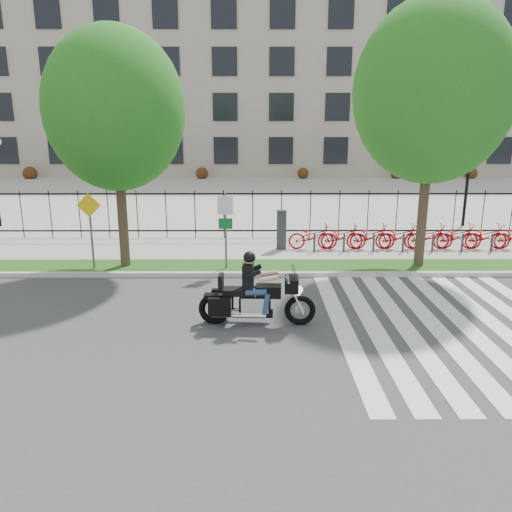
{
  "coord_description": "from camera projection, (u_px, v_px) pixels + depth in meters",
  "views": [
    {
      "loc": [
        0.06,
        -11.29,
        4.73
      ],
      "look_at": [
        0.11,
        3.0,
        0.98
      ],
      "focal_mm": 35.0,
      "sensor_mm": 36.0,
      "label": 1
    }
  ],
  "objects": [
    {
      "name": "ground",
      "position": [
        252.0,
        326.0,
        12.12
      ],
      "size": [
        120.0,
        120.0,
        0.0
      ],
      "primitive_type": "plane",
      "color": "#3C3C3E",
      "rests_on": "ground"
    },
    {
      "name": "motorcycle_rider",
      "position": [
        256.0,
        295.0,
        12.07
      ],
      "size": [
        2.87,
        0.86,
        2.21
      ],
      "color": "black",
      "rests_on": "ground"
    },
    {
      "name": "curb",
      "position": [
        252.0,
        274.0,
        16.07
      ],
      "size": [
        60.0,
        0.2,
        0.15
      ],
      "primitive_type": "cube",
      "color": "#BAB7AF",
      "rests_on": "ground"
    },
    {
      "name": "lamp_post_right",
      "position": [
        470.0,
        159.0,
        22.95
      ],
      "size": [
        1.06,
        0.7,
        4.25
      ],
      "color": "black",
      "rests_on": "ground"
    },
    {
      "name": "crosswalk_stripes",
      "position": [
        450.0,
        326.0,
        12.14
      ],
      "size": [
        5.7,
        8.0,
        0.01
      ],
      "primitive_type": null,
      "color": "silver",
      "rests_on": "ground"
    },
    {
      "name": "iron_fence",
      "position": [
        253.0,
        214.0,
        20.72
      ],
      "size": [
        30.0,
        0.06,
        2.0
      ],
      "primitive_type": null,
      "color": "black",
      "rests_on": "sidewalk"
    },
    {
      "name": "grass_verge",
      "position": [
        252.0,
        267.0,
        16.89
      ],
      "size": [
        60.0,
        1.5,
        0.15
      ],
      "primitive_type": "cube",
      "color": "#214B12",
      "rests_on": "ground"
    },
    {
      "name": "plaza",
      "position": [
        253.0,
        192.0,
        36.29
      ],
      "size": [
        80.0,
        34.0,
        0.1
      ],
      "primitive_type": "cube",
      "color": "#A29F97",
      "rests_on": "ground"
    },
    {
      "name": "sidewalk",
      "position": [
        253.0,
        249.0,
        19.31
      ],
      "size": [
        60.0,
        3.5,
        0.15
      ],
      "primitive_type": "cube",
      "color": "#A29F97",
      "rests_on": "ground"
    },
    {
      "name": "office_building",
      "position": [
        253.0,
        74.0,
        53.03
      ],
      "size": [
        60.0,
        21.9,
        20.15
      ],
      "color": "gray",
      "rests_on": "ground"
    },
    {
      "name": "sign_pole_warning",
      "position": [
        90.0,
        221.0,
        16.09
      ],
      "size": [
        0.78,
        0.09,
        2.49
      ],
      "color": "#59595B",
      "rests_on": "grass_verge"
    },
    {
      "name": "sign_pole_regulatory",
      "position": [
        226.0,
        221.0,
        16.1
      ],
      "size": [
        0.5,
        0.09,
        2.5
      ],
      "color": "#59595B",
      "rests_on": "grass_verge"
    },
    {
      "name": "street_tree_2",
      "position": [
        433.0,
        92.0,
        15.47
      ],
      "size": [
        4.96,
        4.96,
        8.45
      ],
      "color": "#34231C",
      "rests_on": "grass_verge"
    },
    {
      "name": "street_tree_1",
      "position": [
        115.0,
        110.0,
        15.57
      ],
      "size": [
        4.4,
        4.4,
        7.58
      ],
      "color": "#34231C",
      "rests_on": "grass_verge"
    },
    {
      "name": "bike_share_station",
      "position": [
        412.0,
        236.0,
        18.94
      ],
      "size": [
        10.0,
        0.86,
        1.5
      ],
      "color": "#2D2D33",
      "rests_on": "sidewalk"
    }
  ]
}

